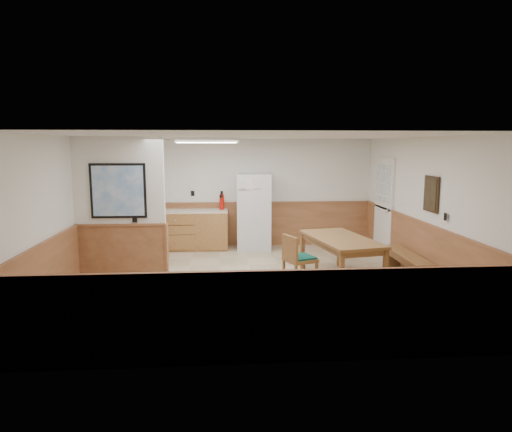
{
  "coord_description": "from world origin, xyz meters",
  "views": [
    {
      "loc": [
        -0.52,
        -7.64,
        2.35
      ],
      "look_at": [
        0.08,
        0.4,
        1.1
      ],
      "focal_mm": 32.0,
      "sensor_mm": 36.0,
      "label": 1
    }
  ],
  "objects": [
    {
      "name": "dining_chair",
      "position": [
        0.72,
        -0.16,
        0.49
      ],
      "size": [
        0.76,
        0.65,
        0.85
      ],
      "rotation": [
        0.0,
        0.0,
        0.38
      ],
      "color": "olive",
      "rests_on": "ground"
    },
    {
      "name": "dining_table",
      "position": [
        1.56,
        0.08,
        0.66
      ],
      "size": [
        1.23,
        1.94,
        0.75
      ],
      "rotation": [
        0.0,
        0.0,
        0.2
      ],
      "color": "olive",
      "rests_on": "ground"
    },
    {
      "name": "fluorescent_fixture",
      "position": [
        -0.8,
        1.3,
        2.45
      ],
      "size": [
        1.2,
        0.3,
        0.09
      ],
      "color": "white",
      "rests_on": "ceiling"
    },
    {
      "name": "soap_bottle",
      "position": [
        -2.24,
        2.71,
        1.0
      ],
      "size": [
        0.08,
        0.08,
        0.2
      ],
      "primitive_type": "cylinder",
      "rotation": [
        0.0,
        0.0,
        0.31
      ],
      "color": "#18842B",
      "rests_on": "kitchen_counter"
    },
    {
      "name": "exterior_door",
      "position": [
        2.96,
        1.9,
        1.05
      ],
      "size": [
        0.07,
        1.02,
        2.15
      ],
      "color": "white",
      "rests_on": "ground"
    },
    {
      "name": "wainscot_right",
      "position": [
        2.98,
        0.0,
        0.5
      ],
      "size": [
        0.04,
        6.0,
        1.0
      ],
      "primitive_type": "cube",
      "color": "#AC6B44",
      "rests_on": "ground"
    },
    {
      "name": "right_wall",
      "position": [
        3.0,
        0.0,
        1.25
      ],
      "size": [
        0.02,
        6.0,
        2.5
      ],
      "primitive_type": "cube",
      "color": "white",
      "rests_on": "ground"
    },
    {
      "name": "kitchen_window",
      "position": [
        -2.1,
        2.98,
        1.55
      ],
      "size": [
        0.8,
        0.04,
        1.0
      ],
      "color": "white",
      "rests_on": "back_wall"
    },
    {
      "name": "wall_painting",
      "position": [
        2.97,
        -0.3,
        1.55
      ],
      "size": [
        0.04,
        0.5,
        0.6
      ],
      "color": "#322314",
      "rests_on": "right_wall"
    },
    {
      "name": "left_wall",
      "position": [
        -3.0,
        0.0,
        1.25
      ],
      "size": [
        0.02,
        6.0,
        2.5
      ],
      "primitive_type": "cube",
      "color": "white",
      "rests_on": "ground"
    },
    {
      "name": "ceiling",
      "position": [
        0.0,
        0.0,
        2.5
      ],
      "size": [
        6.0,
        6.0,
        0.02
      ],
      "primitive_type": "cube",
      "color": "silver",
      "rests_on": "back_wall"
    },
    {
      "name": "dining_bench",
      "position": [
        2.75,
        0.0,
        0.34
      ],
      "size": [
        0.37,
        1.58,
        0.45
      ],
      "rotation": [
        0.0,
        0.0,
        -0.02
      ],
      "color": "olive",
      "rests_on": "ground"
    },
    {
      "name": "wainscot_back",
      "position": [
        0.0,
        2.98,
        0.5
      ],
      "size": [
        6.0,
        0.04,
        1.0
      ],
      "primitive_type": "cube",
      "color": "#AC6B44",
      "rests_on": "ground"
    },
    {
      "name": "refrigerator",
      "position": [
        0.21,
        2.63,
        0.86
      ],
      "size": [
        0.8,
        0.75,
        1.72
      ],
      "rotation": [
        0.0,
        0.0,
        -0.07
      ],
      "color": "silver",
      "rests_on": "ground"
    },
    {
      "name": "partition_wall",
      "position": [
        -2.25,
        0.19,
        1.23
      ],
      "size": [
        1.5,
        0.2,
        2.5
      ],
      "color": "white",
      "rests_on": "ground"
    },
    {
      "name": "kitchen_counter",
      "position": [
        -1.21,
        2.68,
        0.46
      ],
      "size": [
        2.2,
        0.61,
        1.0
      ],
      "color": "#B1833E",
      "rests_on": "ground"
    },
    {
      "name": "back_wall",
      "position": [
        0.0,
        3.0,
        1.25
      ],
      "size": [
        6.0,
        0.02,
        2.5
      ],
      "primitive_type": "cube",
      "color": "white",
      "rests_on": "ground"
    },
    {
      "name": "wainscot_left",
      "position": [
        -2.98,
        0.0,
        0.5
      ],
      "size": [
        0.04,
        6.0,
        1.0
      ],
      "primitive_type": "cube",
      "color": "#AC6B44",
      "rests_on": "ground"
    },
    {
      "name": "fire_extinguisher",
      "position": [
        -0.53,
        2.72,
        1.09
      ],
      "size": [
        0.14,
        0.14,
        0.43
      ],
      "rotation": [
        0.0,
        0.0,
        0.34
      ],
      "color": "#BA1409",
      "rests_on": "kitchen_counter"
    },
    {
      "name": "ground",
      "position": [
        0.0,
        0.0,
        0.0
      ],
      "size": [
        6.0,
        6.0,
        0.0
      ],
      "primitive_type": "plane",
      "color": "tan",
      "rests_on": "ground"
    }
  ]
}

